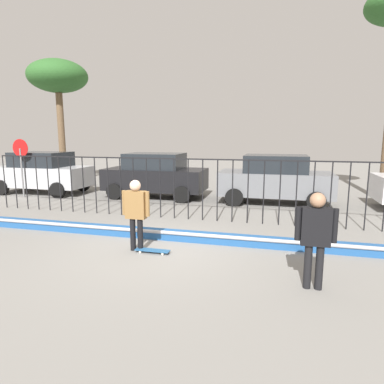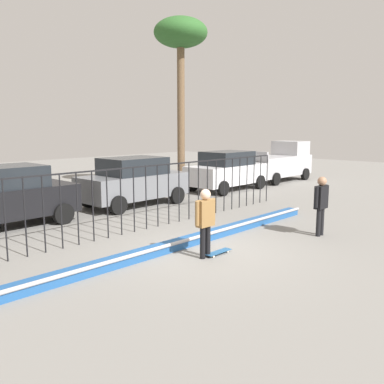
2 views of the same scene
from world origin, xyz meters
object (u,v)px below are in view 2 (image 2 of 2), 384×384
Objects in this scene: parked_car_white at (227,170)px; palm_tree_tall at (181,41)px; skateboard at (218,252)px; parked_car_black at (3,196)px; skateboarder at (205,217)px; pickup_truck at (279,163)px; parked_car_gray at (133,181)px; camera_operator at (321,201)px.

palm_tree_tall is (-1.41, 1.76, 6.12)m from parked_car_white.
parked_car_black is (-2.42, 6.60, 0.91)m from skateboard.
pickup_truck is at bearing -2.37° from skateboarder.
skateboarder is at bearing -116.63° from parked_car_gray.
parked_car_white is (5.68, -0.15, 0.00)m from parked_car_gray.
parked_car_gray is (-0.76, 7.48, -0.05)m from camera_operator.
camera_operator is 0.40× the size of parked_car_gray.
palm_tree_tall is at bearing 162.63° from pickup_truck.
pickup_truck reaches higher than parked_car_white.
pickup_truck reaches higher than skateboard.
parked_car_gray is at bearing 177.22° from pickup_truck.
parked_car_black is 5.01m from parked_car_gray.
skateboard is 3.62m from camera_operator.
skateboard is (0.41, -0.07, -0.93)m from skateboarder.
parked_car_white is 0.91× the size of pickup_truck.
parked_car_white reaches higher than skateboarder.
parked_car_gray is at bearing -25.00° from camera_operator.
parked_car_black is 0.91× the size of pickup_truck.
skateboarder is at bearing -157.22° from pickup_truck.
pickup_truck is at bearing 43.95° from skateboard.
parked_car_gray is 7.64m from palm_tree_tall.
parked_car_gray reaches higher than camera_operator.
skateboard is 14.68m from pickup_truck.
parked_car_gray is at bearing 178.47° from parked_car_white.
camera_operator reaches higher than skateboard.
parked_car_white is (10.70, -0.23, 0.00)m from parked_car_black.
camera_operator is at bearing -111.14° from palm_tree_tall.
camera_operator is 11.48m from palm_tree_tall.
parked_car_gray is at bearing 86.14° from skateboard.
skateboarder is 7.11m from parked_car_gray.
pickup_truck is 8.88m from palm_tree_tall.
parked_car_gray is 0.53× the size of palm_tree_tall.
parked_car_white is (8.28, 6.36, 0.91)m from skateboard.
pickup_truck is at bearing 0.66° from parked_car_black.
skateboard is at bearing -142.47° from parked_car_white.
parked_car_black is at bearing 79.55° from skateboarder.
palm_tree_tall is at bearing 128.63° from parked_car_white.
parked_car_white is (4.92, 7.34, -0.05)m from camera_operator.
parked_car_gray is (2.59, 6.51, 0.91)m from skateboard.
palm_tree_tall is (7.28, 8.05, 6.10)m from skateboarder.
skateboard is 0.47× the size of camera_operator.
parked_car_white is 6.52m from palm_tree_tall.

